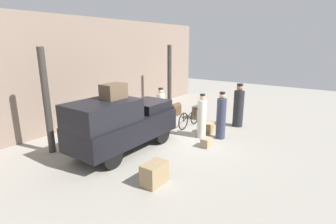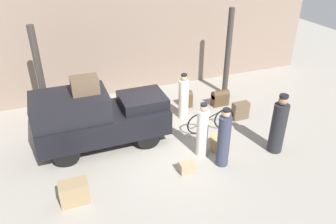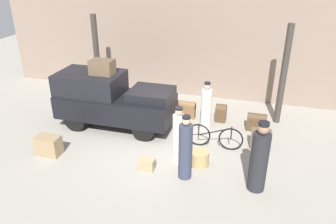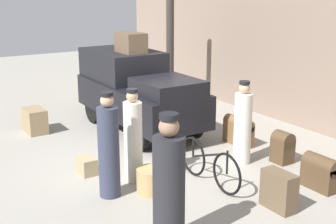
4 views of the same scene
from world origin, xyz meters
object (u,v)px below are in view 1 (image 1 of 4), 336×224
object	(u,v)px
wicker_basket	(208,128)
suitcase_black_upright	(175,109)
trunk_wicker_pale	(137,120)
bicycle	(189,118)
porter_standing_middle	(202,118)
truck	(121,123)
trunk_umber_medium	(206,142)
trunk_barrel_dark	(155,113)
suitcase_tan_flat	(197,112)
porter_with_bicycle	(238,107)
porter_carrying_trunk	(161,108)
conductor_in_dark_uniform	(221,117)
trunk_on_truck_roof	(114,91)
suitcase_small_leather	(154,174)

from	to	relation	value
wicker_basket	suitcase_black_upright	xyz separation A→B (m)	(1.41, 2.47, 0.10)
trunk_wicker_pale	bicycle	bearing A→B (deg)	-53.69
porter_standing_middle	trunk_wicker_pale	world-z (taller)	porter_standing_middle
truck	trunk_wicker_pale	bearing A→B (deg)	30.64
trunk_umber_medium	suitcase_black_upright	bearing A→B (deg)	48.67
wicker_basket	trunk_barrel_dark	world-z (taller)	trunk_barrel_dark
suitcase_tan_flat	suitcase_black_upright	bearing A→B (deg)	97.86
porter_standing_middle	trunk_barrel_dark	distance (m)	2.98
porter_with_bicycle	trunk_barrel_dark	world-z (taller)	porter_with_bicycle
porter_carrying_trunk	suitcase_black_upright	world-z (taller)	porter_carrying_trunk
conductor_in_dark_uniform	suitcase_black_upright	bearing A→B (deg)	61.93
truck	trunk_on_truck_roof	distance (m)	1.08
bicycle	trunk_on_truck_roof	size ratio (longest dim) A/B	2.28
porter_with_bicycle	trunk_umber_medium	size ratio (longest dim) A/B	4.47
suitcase_small_leather	trunk_barrel_dark	xyz separation A→B (m)	(4.46, 3.48, 0.05)
wicker_basket	trunk_wicker_pale	distance (m)	2.98
porter_standing_middle	trunk_on_truck_roof	distance (m)	3.50
porter_standing_middle	trunk_on_truck_roof	world-z (taller)	trunk_on_truck_roof
porter_standing_middle	truck	bearing A→B (deg)	150.27
bicycle	wicker_basket	world-z (taller)	bicycle
truck	porter_standing_middle	distance (m)	3.07
trunk_wicker_pale	suitcase_tan_flat	bearing A→B (deg)	-28.79
truck	conductor_in_dark_uniform	world-z (taller)	truck
truck	porter_carrying_trunk	bearing A→B (deg)	12.17
porter_carrying_trunk	suitcase_small_leather	bearing A→B (deg)	-145.15
porter_with_bicycle	suitcase_tan_flat	size ratio (longest dim) A/B	3.00
truck	trunk_on_truck_roof	xyz separation A→B (m)	(-0.22, 0.00, 1.06)
truck	suitcase_tan_flat	bearing A→B (deg)	-1.78
trunk_barrel_dark	porter_carrying_trunk	bearing A→B (deg)	-122.16
porter_standing_middle	suitcase_black_upright	distance (m)	3.23
porter_carrying_trunk	porter_with_bicycle	bearing A→B (deg)	-57.91
truck	conductor_in_dark_uniform	bearing A→B (deg)	-35.56
conductor_in_dark_uniform	suitcase_tan_flat	distance (m)	2.74
bicycle	porter_carrying_trunk	distance (m)	1.30
bicycle	trunk_on_truck_roof	xyz separation A→B (m)	(-3.72, 0.49, 1.67)
porter_carrying_trunk	trunk_barrel_dark	world-z (taller)	porter_carrying_trunk
conductor_in_dark_uniform	trunk_umber_medium	bearing A→B (deg)	178.14
suitcase_black_upright	porter_carrying_trunk	bearing A→B (deg)	-168.53
suitcase_tan_flat	trunk_on_truck_roof	size ratio (longest dim) A/B	0.83
suitcase_small_leather	wicker_basket	bearing A→B (deg)	8.93
wicker_basket	suitcase_tan_flat	bearing A→B (deg)	40.49
conductor_in_dark_uniform	trunk_barrel_dark	world-z (taller)	conductor_in_dark_uniform
truck	porter_with_bicycle	xyz separation A→B (m)	(4.77, -2.13, -0.14)
wicker_basket	porter_standing_middle	distance (m)	0.81
porter_with_bicycle	suitcase_tan_flat	distance (m)	2.05
porter_standing_middle	bicycle	bearing A→B (deg)	50.78
porter_with_bicycle	porter_carrying_trunk	size ratio (longest dim) A/B	1.13
trunk_umber_medium	trunk_on_truck_roof	world-z (taller)	trunk_on_truck_roof
porter_standing_middle	conductor_in_dark_uniform	xyz separation A→B (m)	(0.33, -0.62, 0.04)
trunk_barrel_dark	porter_with_bicycle	bearing A→B (deg)	-69.04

